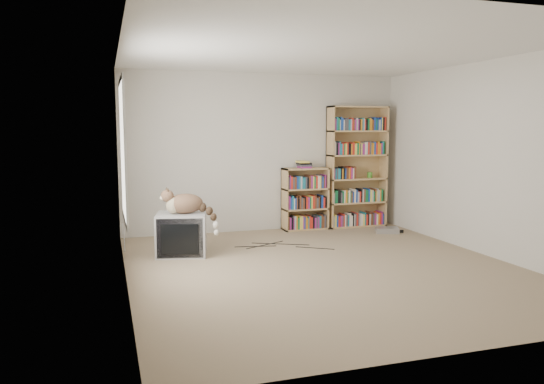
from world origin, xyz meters
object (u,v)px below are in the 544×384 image
object	(u,v)px
bookcase_short	(305,201)
crt_tv	(182,234)
bookcase_tall	(356,170)
cat	(189,206)
dvd_player	(387,230)

from	to	relation	value
bookcase_short	crt_tv	bearing A→B (deg)	-151.65
bookcase_tall	bookcase_short	size ratio (longest dim) A/B	1.99
cat	bookcase_short	size ratio (longest dim) A/B	0.71
cat	bookcase_tall	bearing A→B (deg)	19.45
cat	bookcase_tall	world-z (taller)	bookcase_tall
dvd_player	bookcase_tall	bearing A→B (deg)	130.71
crt_tv	bookcase_tall	distance (m)	3.36
dvd_player	bookcase_short	bearing A→B (deg)	172.12
crt_tv	dvd_player	world-z (taller)	crt_tv
bookcase_tall	bookcase_short	bearing A→B (deg)	-179.81
bookcase_short	bookcase_tall	bearing A→B (deg)	0.19
cat	crt_tv	bearing A→B (deg)	145.89
cat	dvd_player	bearing A→B (deg)	6.81
cat	bookcase_short	world-z (taller)	bookcase_short
crt_tv	bookcase_tall	bearing A→B (deg)	32.89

